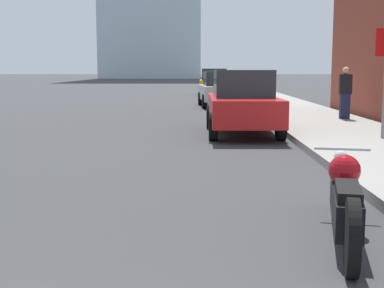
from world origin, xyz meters
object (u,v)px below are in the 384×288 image
parked_car_red (242,102)px  pedestrian (345,93)px  motorcycle (345,199)px  parked_car_silver (222,89)px  parked_car_yellow (214,82)px

parked_car_red → pedestrian: pedestrian is taller
motorcycle → pedestrian: 11.76m
motorcycle → parked_car_silver: parked_car_silver is taller
pedestrian → parked_car_red: bearing=-141.2°
motorcycle → parked_car_yellow: parked_car_yellow is taller
motorcycle → parked_car_silver: bearing=103.2°
parked_car_silver → parked_car_red: bearing=-93.7°
parked_car_silver → motorcycle: bearing=-92.9°
parked_car_silver → parked_car_yellow: parked_car_yellow is taller
parked_car_yellow → pedestrian: size_ratio=2.43×
parked_car_silver → pedestrian: pedestrian is taller
parked_car_yellow → motorcycle: bearing=-88.3°
parked_car_red → parked_car_yellow: bearing=90.1°
parked_car_yellow → pedestrian: (3.54, -18.95, 0.11)m
parked_car_silver → pedestrian: bearing=-69.6°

